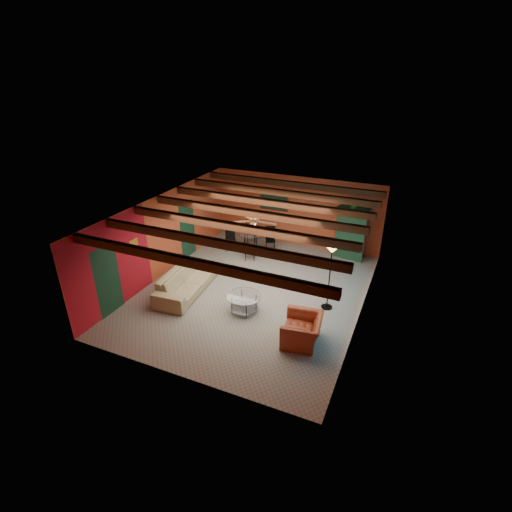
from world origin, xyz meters
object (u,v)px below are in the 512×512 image
at_px(floor_lamp, 329,277).
at_px(vase, 250,225).
at_px(armchair, 302,330).
at_px(armoire, 351,234).
at_px(sofa, 187,281).
at_px(dining_table, 251,239).
at_px(potted_plant, 355,203).
at_px(coffee_table, 244,303).

distance_m(floor_lamp, vase, 4.52).
distance_m(armchair, armoire, 5.44).
xyz_separation_m(sofa, armoire, (4.09, 4.52, 0.54)).
bearing_deg(vase, floor_lamp, -36.21).
bearing_deg(armoire, dining_table, -154.61).
relative_size(armchair, floor_lamp, 0.55).
xyz_separation_m(armchair, armoire, (0.09, 5.42, 0.55)).
xyz_separation_m(sofa, vase, (0.55, 3.55, 0.67)).
relative_size(sofa, vase, 12.50).
height_order(armchair, dining_table, dining_table).
relative_size(armchair, vase, 5.36).
bearing_deg(dining_table, vase, 0.00).
distance_m(sofa, vase, 3.66).
relative_size(sofa, floor_lamp, 1.27).
distance_m(potted_plant, vase, 3.81).
xyz_separation_m(armchair, dining_table, (-3.45, 4.45, 0.11)).
distance_m(floor_lamp, potted_plant, 3.79).
relative_size(dining_table, floor_lamp, 0.90).
distance_m(armchair, coffee_table, 2.04).
distance_m(coffee_table, floor_lamp, 2.52).
bearing_deg(floor_lamp, sofa, -168.11).
xyz_separation_m(sofa, dining_table, (0.55, 3.55, 0.10)).
bearing_deg(sofa, armoire, -47.63).
relative_size(armoire, potted_plant, 3.83).
bearing_deg(armchair, dining_table, -150.67).
height_order(sofa, armchair, sofa).
height_order(sofa, potted_plant, potted_plant).
distance_m(dining_table, potted_plant, 4.00).
height_order(sofa, dining_table, dining_table).
relative_size(coffee_table, armoire, 0.54).
relative_size(floor_lamp, vase, 9.82).
bearing_deg(potted_plant, armchair, -90.97).
distance_m(dining_table, armoire, 3.69).
xyz_separation_m(armchair, potted_plant, (0.09, 5.42, 1.70)).
xyz_separation_m(coffee_table, floor_lamp, (2.13, 1.12, 0.75)).
height_order(sofa, vase, vase).
bearing_deg(floor_lamp, armoire, 91.71).
height_order(armchair, armoire, armoire).
distance_m(armoire, floor_lamp, 3.64).
relative_size(coffee_table, vase, 4.86).
xyz_separation_m(coffee_table, vase, (-1.52, 3.79, 0.78)).
relative_size(sofa, potted_plant, 5.35).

